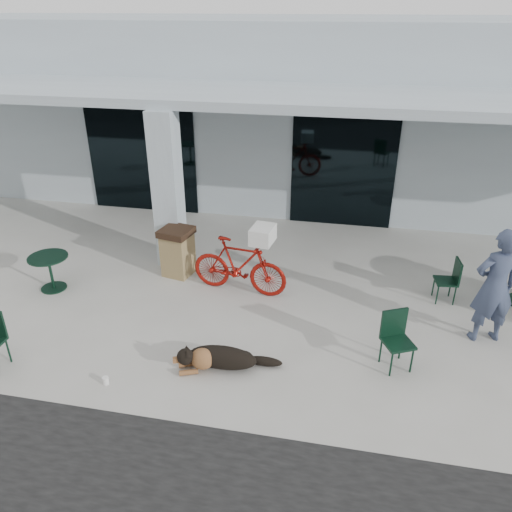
% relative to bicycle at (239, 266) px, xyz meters
% --- Properties ---
extents(ground, '(80.00, 80.00, 0.00)m').
position_rel_bicycle_xyz_m(ground, '(-0.14, -1.38, -0.54)').
color(ground, '#BAB8B0').
rests_on(ground, ground).
extents(building, '(22.00, 7.00, 4.50)m').
position_rel_bicycle_xyz_m(building, '(-0.14, 7.12, 1.71)').
color(building, '#B1C1C9').
rests_on(building, ground).
extents(storefront_glass_left, '(2.80, 0.06, 2.70)m').
position_rel_bicycle_xyz_m(storefront_glass_left, '(-3.34, 3.60, 0.81)').
color(storefront_glass_left, black).
rests_on(storefront_glass_left, ground).
extents(storefront_glass_right, '(2.40, 0.06, 2.70)m').
position_rel_bicycle_xyz_m(storefront_glass_right, '(1.66, 3.60, 0.81)').
color(storefront_glass_right, black).
rests_on(storefront_glass_right, ground).
extents(column, '(0.50, 0.50, 3.12)m').
position_rel_bicycle_xyz_m(column, '(-1.64, 0.92, 1.02)').
color(column, '#B1C1C9').
rests_on(column, ground).
extents(overhang, '(22.00, 2.80, 0.18)m').
position_rel_bicycle_xyz_m(overhang, '(-0.14, 2.22, 2.67)').
color(overhang, '#B1C1C9').
rests_on(overhang, column).
extents(bicycle, '(1.86, 0.73, 1.09)m').
position_rel_bicycle_xyz_m(bicycle, '(0.00, 0.00, 0.00)').
color(bicycle, maroon).
rests_on(bicycle, ground).
extents(laundry_basket, '(0.43, 0.54, 0.30)m').
position_rel_bicycle_xyz_m(laundry_basket, '(0.45, -0.06, 0.69)').
color(laundry_basket, white).
rests_on(laundry_basket, bicycle).
extents(dog, '(1.25, 0.81, 0.40)m').
position_rel_bicycle_xyz_m(dog, '(0.25, -2.19, -0.35)').
color(dog, black).
rests_on(dog, ground).
extents(cup_near_dog, '(0.12, 0.12, 0.11)m').
position_rel_bicycle_xyz_m(cup_near_dog, '(-1.29, -2.88, -0.49)').
color(cup_near_dog, white).
rests_on(cup_near_dog, ground).
extents(cafe_table_near, '(0.92, 0.92, 0.68)m').
position_rel_bicycle_xyz_m(cafe_table_near, '(-3.49, -0.61, -0.20)').
color(cafe_table_near, '#102F20').
rests_on(cafe_table_near, ground).
extents(cafe_chair_far_a, '(0.56, 0.58, 0.90)m').
position_rel_bicycle_xyz_m(cafe_chair_far_a, '(2.77, -1.68, -0.09)').
color(cafe_chair_far_a, '#102F20').
rests_on(cafe_chair_far_a, ground).
extents(cafe_chair_far_b, '(0.45, 0.42, 0.82)m').
position_rel_bicycle_xyz_m(cafe_chair_far_b, '(3.71, 0.42, -0.13)').
color(cafe_chair_far_b, '#102F20').
rests_on(cafe_chair_far_b, ground).
extents(person, '(0.81, 0.64, 1.94)m').
position_rel_bicycle_xyz_m(person, '(4.20, -0.65, 0.42)').
color(person, '#3A4561').
rests_on(person, ground).
extents(trash_receptacle, '(0.68, 0.68, 0.98)m').
position_rel_bicycle_xyz_m(trash_receptacle, '(-1.34, 0.42, -0.05)').
color(trash_receptacle, olive).
rests_on(trash_receptacle, ground).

